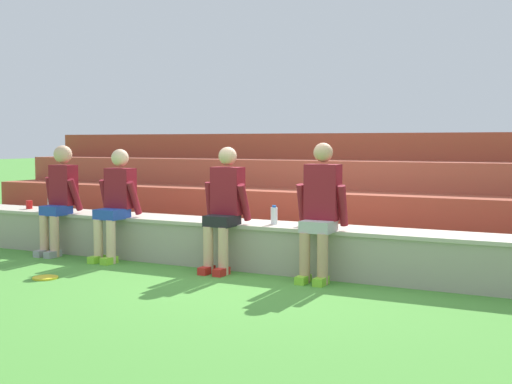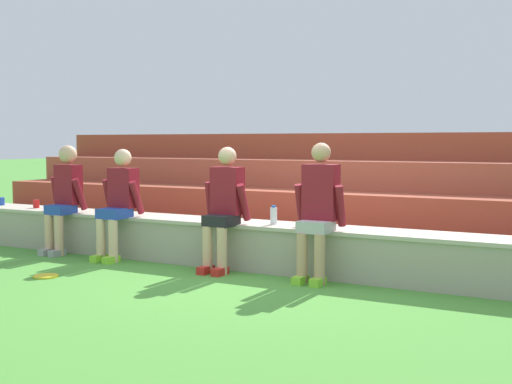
% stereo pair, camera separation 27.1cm
% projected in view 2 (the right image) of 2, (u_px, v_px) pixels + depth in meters
% --- Properties ---
extents(ground_plane, '(80.00, 80.00, 0.00)m').
position_uv_depth(ground_plane, '(265.00, 274.00, 7.18)').
color(ground_plane, '#4C9338').
extents(stone_seating_wall, '(9.69, 0.60, 0.51)m').
position_uv_depth(stone_seating_wall, '(277.00, 246.00, 7.40)').
color(stone_seating_wall, '#A8A08E').
rests_on(stone_seating_wall, ground).
extents(brick_bleachers, '(10.95, 2.97, 1.55)m').
position_uv_depth(brick_bleachers, '(351.00, 202.00, 9.34)').
color(brick_bleachers, '#A24B37').
rests_on(brick_bleachers, ground).
extents(person_far_left, '(0.49, 0.53, 1.38)m').
position_uv_depth(person_far_left, '(64.00, 195.00, 8.51)').
color(person_far_left, '#DBAD89').
rests_on(person_far_left, ground).
extents(person_left_of_center, '(0.52, 0.56, 1.33)m').
position_uv_depth(person_left_of_center, '(118.00, 201.00, 8.07)').
color(person_left_of_center, beige).
rests_on(person_left_of_center, ground).
extents(person_center, '(0.52, 0.52, 1.36)m').
position_uv_depth(person_center, '(224.00, 205.00, 7.33)').
color(person_center, '#DBAD89').
rests_on(person_center, ground).
extents(person_right_of_center, '(0.53, 0.49, 1.41)m').
position_uv_depth(person_right_of_center, '(318.00, 208.00, 6.79)').
color(person_right_of_center, tan).
rests_on(person_right_of_center, ground).
extents(water_bottle_mid_left, '(0.08, 0.08, 0.21)m').
position_uv_depth(water_bottle_mid_left, '(274.00, 215.00, 7.35)').
color(water_bottle_mid_left, silver).
rests_on(water_bottle_mid_left, stone_seating_wall).
extents(water_bottle_center_gap, '(0.08, 0.08, 0.27)m').
position_uv_depth(water_bottle_center_gap, '(57.00, 200.00, 8.94)').
color(water_bottle_center_gap, silver).
rests_on(water_bottle_center_gap, stone_seating_wall).
extents(water_bottle_near_left, '(0.07, 0.07, 0.23)m').
position_uv_depth(water_bottle_near_left, '(304.00, 216.00, 7.24)').
color(water_bottle_near_left, green).
rests_on(water_bottle_near_left, stone_seating_wall).
extents(plastic_cup_right_end, '(0.09, 0.09, 0.11)m').
position_uv_depth(plastic_cup_right_end, '(1.00, 201.00, 9.57)').
color(plastic_cup_right_end, blue).
rests_on(plastic_cup_right_end, stone_seating_wall).
extents(plastic_cup_left_end, '(0.08, 0.08, 0.11)m').
position_uv_depth(plastic_cup_left_end, '(36.00, 204.00, 9.17)').
color(plastic_cup_left_end, red).
rests_on(plastic_cup_left_end, stone_seating_wall).
extents(frisbee, '(0.26, 0.26, 0.02)m').
position_uv_depth(frisbee, '(46.00, 276.00, 7.04)').
color(frisbee, yellow).
rests_on(frisbee, ground).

